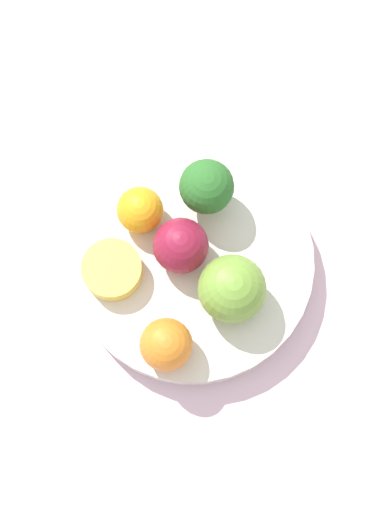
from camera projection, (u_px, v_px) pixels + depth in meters
name	position (u px, v px, depth m)	size (l,w,h in m)	color
ground_plane	(192.00, 272.00, 0.74)	(6.00, 6.00, 0.00)	gray
table_surface	(192.00, 269.00, 0.73)	(1.20, 1.20, 0.02)	silver
bowl	(192.00, 263.00, 0.70)	(0.24, 0.24, 0.03)	silver
broccoli	(207.00, 187.00, 0.67)	(0.05, 0.05, 0.06)	#99C17A
apple_red	(232.00, 289.00, 0.65)	(0.06, 0.06, 0.06)	olive
apple_green	(180.00, 246.00, 0.66)	(0.05, 0.05, 0.05)	maroon
orange_front	(140.00, 210.00, 0.68)	(0.04, 0.04, 0.04)	orange
orange_back	(166.00, 345.00, 0.64)	(0.05, 0.05, 0.05)	orange
small_cup	(112.00, 270.00, 0.67)	(0.06, 0.06, 0.02)	#F4CC4C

